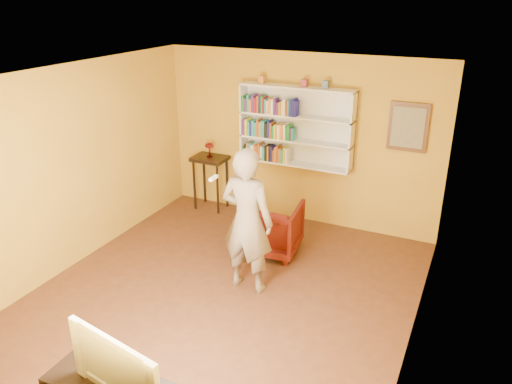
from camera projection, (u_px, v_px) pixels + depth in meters
room_shell at (223, 221)px, 5.90m from camera, size 5.30×5.80×2.88m
bookshelf at (297, 126)px, 7.69m from camera, size 1.80×0.29×1.23m
books_row_lower at (266, 152)px, 7.96m from camera, size 0.78×0.19×0.27m
books_row_middle at (268, 130)px, 7.81m from camera, size 0.86×0.19×0.27m
books_row_upper at (270, 106)px, 7.65m from camera, size 0.90×0.19×0.27m
ornament_left at (262, 79)px, 7.61m from camera, size 0.09×0.09×0.12m
ornament_centre at (304, 83)px, 7.34m from camera, size 0.08×0.08×0.11m
ornament_right at (326, 84)px, 7.21m from camera, size 0.09×0.09×0.12m
framed_painting at (408, 127)px, 7.03m from camera, size 0.55×0.05×0.70m
console_table at (210, 166)px, 8.46m from camera, size 0.57×0.43×0.93m
ruby_lustre at (209, 147)px, 8.33m from camera, size 0.15×0.15×0.24m
armchair at (271, 228)px, 7.17m from camera, size 0.89×0.91×0.74m
person at (247, 221)px, 6.08m from camera, size 0.69×0.47×1.87m
game_remote at (214, 178)px, 5.74m from camera, size 0.04×0.15×0.04m
television at (124, 362)px, 3.95m from camera, size 0.99×0.31×0.57m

